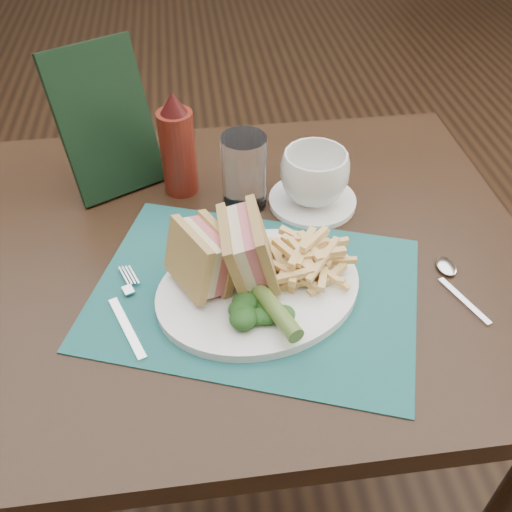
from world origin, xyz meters
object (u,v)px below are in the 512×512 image
(coffee_cup, at_px, (314,177))
(plate, at_px, (259,289))
(ketchup_bottle, at_px, (177,144))
(check_presenter, at_px, (105,122))
(sandwich_half_a, at_px, (188,263))
(drinking_glass, at_px, (244,172))
(sandwich_half_b, at_px, (233,250))
(saucer, at_px, (312,201))
(placemat, at_px, (255,292))
(table_main, at_px, (249,385))

(coffee_cup, bearing_deg, plate, -120.83)
(ketchup_bottle, relative_size, check_presenter, 0.74)
(sandwich_half_a, height_order, drinking_glass, drinking_glass)
(coffee_cup, xyz_separation_m, ketchup_bottle, (-0.22, 0.07, 0.04))
(sandwich_half_b, xyz_separation_m, drinking_glass, (0.04, 0.20, -0.01))
(sandwich_half_b, distance_m, saucer, 0.25)
(placemat, relative_size, check_presenter, 1.82)
(sandwich_half_a, height_order, saucer, sandwich_half_a)
(saucer, bearing_deg, coffee_cup, 0.00)
(table_main, bearing_deg, placemat, -89.90)
(plate, relative_size, sandwich_half_b, 2.77)
(table_main, distance_m, check_presenter, 0.58)
(plate, relative_size, coffee_cup, 2.62)
(ketchup_bottle, xyz_separation_m, check_presenter, (-0.12, 0.04, 0.03))
(table_main, height_order, check_presenter, check_presenter)
(table_main, distance_m, ketchup_bottle, 0.51)
(check_presenter, bearing_deg, plate, -82.08)
(table_main, distance_m, saucer, 0.41)
(table_main, bearing_deg, ketchup_bottle, 119.42)
(plate, relative_size, check_presenter, 1.19)
(plate, height_order, drinking_glass, drinking_glass)
(ketchup_bottle, bearing_deg, drinking_glass, -28.31)
(table_main, distance_m, coffee_cup, 0.46)
(sandwich_half_b, bearing_deg, plate, -30.22)
(placemat, distance_m, drinking_glass, 0.22)
(sandwich_half_a, bearing_deg, coffee_cup, 14.40)
(table_main, height_order, plate, plate)
(drinking_glass, height_order, ketchup_bottle, ketchup_bottle)
(plate, bearing_deg, coffee_cup, 42.50)
(sandwich_half_b, bearing_deg, check_presenter, 122.23)
(sandwich_half_a, xyz_separation_m, sandwich_half_b, (0.06, 0.01, 0.01))
(table_main, xyz_separation_m, placemat, (0.00, -0.10, 0.38))
(sandwich_half_a, height_order, coffee_cup, sandwich_half_a)
(plate, bearing_deg, drinking_glass, 72.15)
(placemat, xyz_separation_m, saucer, (0.13, 0.20, 0.00))
(placemat, bearing_deg, sandwich_half_a, 177.14)
(sandwich_half_a, relative_size, sandwich_half_b, 0.89)
(table_main, distance_m, drinking_glass, 0.45)
(plate, height_order, ketchup_bottle, ketchup_bottle)
(table_main, height_order, sandwich_half_a, sandwich_half_a)
(placemat, bearing_deg, sandwich_half_b, 150.72)
(sandwich_half_b, height_order, saucer, sandwich_half_b)
(placemat, height_order, plate, plate)
(saucer, relative_size, ketchup_bottle, 0.81)
(plate, xyz_separation_m, ketchup_bottle, (-0.10, 0.27, 0.08))
(sandwich_half_a, relative_size, coffee_cup, 0.85)
(plate, distance_m, sandwich_half_b, 0.07)
(table_main, height_order, coffee_cup, coffee_cup)
(coffee_cup, relative_size, check_presenter, 0.45)
(saucer, relative_size, coffee_cup, 1.31)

